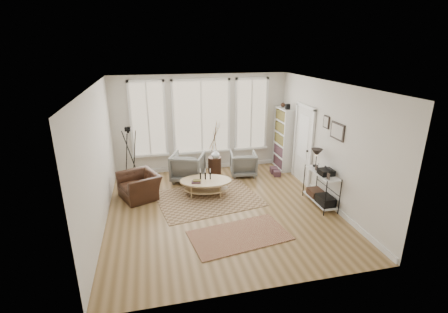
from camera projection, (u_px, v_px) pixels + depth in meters
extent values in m
plane|color=#987749|center=(221.00, 209.00, 7.68)|extent=(5.50, 5.50, 0.00)
plane|color=white|center=(221.00, 85.00, 6.73)|extent=(5.50, 5.50, 0.00)
cube|color=silver|center=(201.00, 123.00, 9.74)|extent=(5.20, 0.04, 2.90)
cube|color=silver|center=(263.00, 208.00, 4.67)|extent=(5.20, 0.04, 2.90)
cube|color=silver|center=(98.00, 160.00, 6.65)|extent=(0.04, 5.50, 2.90)
cube|color=silver|center=(327.00, 143.00, 7.76)|extent=(0.04, 5.50, 2.90)
cube|color=white|center=(203.00, 167.00, 10.18)|extent=(5.10, 0.04, 0.12)
cube|color=white|center=(321.00, 196.00, 8.21)|extent=(0.03, 5.40, 0.12)
cube|color=tan|center=(201.00, 117.00, 9.65)|extent=(1.60, 0.03, 2.10)
cube|color=tan|center=(148.00, 119.00, 9.33)|extent=(0.90, 0.03, 2.10)
cube|color=tan|center=(251.00, 114.00, 9.98)|extent=(0.90, 0.03, 2.10)
cube|color=white|center=(202.00, 117.00, 9.64)|extent=(1.74, 0.06, 2.24)
cube|color=white|center=(148.00, 120.00, 9.31)|extent=(1.04, 0.06, 2.24)
cube|color=white|center=(251.00, 115.00, 9.96)|extent=(1.04, 0.06, 2.24)
cube|color=white|center=(202.00, 152.00, 9.97)|extent=(4.10, 0.12, 0.06)
cube|color=silver|center=(303.00, 146.00, 8.94)|extent=(0.04, 0.88, 2.10)
cube|color=white|center=(303.00, 137.00, 8.86)|extent=(0.01, 0.55, 1.20)
cube|color=white|center=(311.00, 151.00, 8.49)|extent=(0.06, 0.08, 2.18)
cube|color=white|center=(295.00, 141.00, 9.39)|extent=(0.06, 0.08, 2.18)
cube|color=white|center=(306.00, 106.00, 8.58)|extent=(0.06, 1.06, 0.08)
sphere|color=black|center=(307.00, 151.00, 8.64)|extent=(0.06, 0.06, 0.06)
cube|color=white|center=(288.00, 143.00, 9.56)|extent=(0.30, 0.03, 1.90)
cube|color=white|center=(278.00, 135.00, 10.31)|extent=(0.30, 0.03, 1.90)
cube|color=white|center=(287.00, 139.00, 9.97)|extent=(0.02, 0.85, 1.90)
cube|color=white|center=(283.00, 139.00, 9.93)|extent=(0.30, 0.81, 1.90)
cube|color=maroon|center=(283.00, 139.00, 9.93)|extent=(0.24, 0.75, 1.76)
cube|color=black|center=(288.00, 107.00, 9.41)|extent=(0.12, 0.10, 0.16)
sphere|color=#361D11|center=(283.00, 105.00, 9.74)|extent=(0.14, 0.14, 0.14)
cube|color=white|center=(320.00, 200.00, 7.87)|extent=(0.37, 1.07, 0.03)
cube|color=white|center=(323.00, 173.00, 7.64)|extent=(0.37, 1.07, 0.02)
cylinder|color=black|center=(325.00, 199.00, 7.24)|extent=(0.02, 0.02, 0.85)
cylinder|color=black|center=(340.00, 197.00, 7.32)|extent=(0.02, 0.02, 0.85)
cylinder|color=black|center=(304.00, 180.00, 8.22)|extent=(0.02, 0.02, 0.85)
cylinder|color=black|center=(317.00, 179.00, 8.30)|extent=(0.02, 0.02, 0.85)
cylinder|color=black|center=(316.00, 166.00, 7.94)|extent=(0.14, 0.14, 0.02)
cylinder|color=black|center=(316.00, 160.00, 7.90)|extent=(0.02, 0.02, 0.30)
cone|color=black|center=(317.00, 153.00, 7.83)|extent=(0.28, 0.28, 0.18)
cube|color=black|center=(326.00, 172.00, 7.47)|extent=(0.32, 0.30, 0.13)
cube|color=black|center=(325.00, 200.00, 7.60)|extent=(0.32, 0.45, 0.20)
cube|color=#361D11|center=(316.00, 193.00, 8.04)|extent=(0.32, 0.40, 0.16)
cube|color=black|center=(328.00, 176.00, 7.20)|extent=(0.02, 0.10, 0.14)
cube|color=black|center=(317.00, 168.00, 7.70)|extent=(0.02, 0.10, 0.12)
cube|color=black|center=(337.00, 131.00, 7.25)|extent=(0.03, 0.52, 0.38)
cube|color=silver|center=(337.00, 131.00, 7.25)|extent=(0.01, 0.44, 0.30)
cube|color=black|center=(326.00, 122.00, 7.68)|extent=(0.03, 0.24, 0.30)
cube|color=silver|center=(326.00, 122.00, 7.68)|extent=(0.01, 0.18, 0.24)
cube|color=brown|center=(208.00, 198.00, 8.19)|extent=(2.74, 2.24, 0.01)
cube|color=brown|center=(239.00, 235.00, 6.60)|extent=(2.12, 1.39, 0.01)
ellipsoid|color=tan|center=(206.00, 188.00, 8.34)|extent=(1.23, 0.90, 0.03)
ellipsoid|color=tan|center=(206.00, 181.00, 8.27)|extent=(1.44, 1.05, 0.04)
cylinder|color=tan|center=(193.00, 193.00, 8.07)|extent=(0.04, 0.04, 0.38)
cylinder|color=tan|center=(222.00, 190.00, 8.22)|extent=(0.04, 0.04, 0.38)
cylinder|color=tan|center=(191.00, 186.00, 8.45)|extent=(0.04, 0.04, 0.38)
cylinder|color=tan|center=(218.00, 184.00, 8.61)|extent=(0.04, 0.04, 0.38)
cylinder|color=black|center=(200.00, 176.00, 8.25)|extent=(0.04, 0.04, 0.19)
cylinder|color=black|center=(205.00, 176.00, 8.28)|extent=(0.04, 0.04, 0.19)
cylinder|color=black|center=(210.00, 175.00, 8.31)|extent=(0.04, 0.04, 0.19)
cube|color=#314927|center=(197.00, 181.00, 8.11)|extent=(0.23, 0.17, 0.06)
imported|color=slate|center=(188.00, 167.00, 9.19)|extent=(1.13, 1.14, 0.81)
imported|color=slate|center=(243.00, 164.00, 9.59)|extent=(0.85, 0.86, 0.69)
cylinder|color=#361D11|center=(215.00, 166.00, 9.55)|extent=(0.38, 0.38, 0.57)
imported|color=silver|center=(216.00, 154.00, 9.35)|extent=(0.29, 0.29, 0.26)
imported|color=#361D11|center=(140.00, 186.00, 8.18)|extent=(1.24, 1.17, 0.64)
cylinder|color=black|center=(128.00, 132.00, 8.83)|extent=(0.07, 0.07, 0.07)
cube|color=black|center=(128.00, 129.00, 8.81)|extent=(0.17, 0.13, 0.11)
cylinder|color=black|center=(128.00, 130.00, 8.73)|extent=(0.07, 0.09, 0.07)
cube|color=maroon|center=(274.00, 170.00, 9.82)|extent=(0.24, 0.29, 0.17)
cube|color=maroon|center=(277.00, 173.00, 9.60)|extent=(0.24, 0.28, 0.16)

